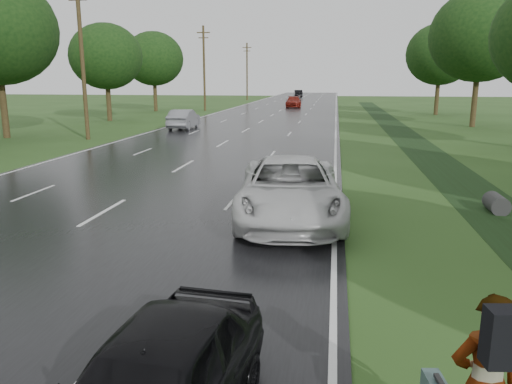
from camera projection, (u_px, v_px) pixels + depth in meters
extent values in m
cube|color=black|center=(268.00, 118.00, 50.34)|extent=(14.00, 180.00, 0.04)
cube|color=silver|center=(336.00, 118.00, 49.31)|extent=(0.12, 180.00, 0.01)
cube|color=silver|center=(204.00, 116.00, 51.36)|extent=(0.12, 180.00, 0.01)
cube|color=silver|center=(268.00, 117.00, 50.34)|extent=(0.12, 180.00, 0.01)
cube|color=black|center=(433.00, 159.00, 24.53)|extent=(2.20, 120.00, 0.01)
cylinder|color=#2D2D2D|center=(496.00, 204.00, 14.84)|extent=(0.56, 1.00, 0.56)
cylinder|color=#392C17|center=(82.00, 60.00, 31.37)|extent=(0.26, 0.26, 10.00)
cube|color=#392C17|center=(78.00, 0.00, 30.57)|extent=(1.20, 0.10, 0.10)
cylinder|color=#392C17|center=(204.00, 69.00, 60.26)|extent=(0.26, 0.26, 10.00)
cube|color=#392C17|center=(203.00, 33.00, 59.32)|extent=(1.60, 0.12, 0.12)
cube|color=#392C17|center=(203.00, 38.00, 59.46)|extent=(1.20, 0.10, 0.10)
cylinder|color=#392C17|center=(247.00, 72.00, 89.15)|extent=(0.26, 0.26, 10.00)
cube|color=#392C17|center=(247.00, 47.00, 88.21)|extent=(1.60, 0.12, 0.12)
cube|color=#392C17|center=(247.00, 51.00, 88.35)|extent=(1.20, 0.10, 0.10)
cylinder|color=#392C17|center=(474.00, 101.00, 40.44)|extent=(0.44, 0.44, 4.16)
ellipsoid|color=black|center=(481.00, 36.00, 39.31)|extent=(8.00, 8.00, 7.20)
cylinder|color=#392C17|center=(437.00, 98.00, 54.02)|extent=(0.44, 0.44, 3.68)
ellipsoid|color=black|center=(440.00, 54.00, 53.01)|extent=(7.20, 7.20, 6.48)
cylinder|color=#392C17|center=(4.00, 108.00, 32.92)|extent=(0.44, 0.44, 4.00)
cylinder|color=#392C17|center=(109.00, 103.00, 46.35)|extent=(0.44, 0.44, 3.36)
ellipsoid|color=black|center=(106.00, 56.00, 45.43)|extent=(6.60, 6.60, 5.94)
cylinder|color=#392C17|center=(155.00, 96.00, 59.91)|extent=(0.44, 0.44, 3.52)
ellipsoid|color=black|center=(154.00, 59.00, 58.93)|extent=(7.00, 7.00, 6.30)
cube|color=black|center=(507.00, 337.00, 4.42)|extent=(0.42, 0.29, 0.54)
cube|color=black|center=(439.00, 380.00, 4.96)|extent=(0.08, 0.19, 0.04)
imported|color=silver|center=(290.00, 189.00, 13.81)|extent=(3.39, 6.34, 1.69)
imported|color=gray|center=(184.00, 119.00, 38.80)|extent=(1.73, 4.59, 1.49)
imported|color=maroon|center=(294.00, 102.00, 67.78)|extent=(2.33, 5.15, 1.46)
imported|color=black|center=(298.00, 94.00, 102.86)|extent=(2.21, 4.71, 1.49)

